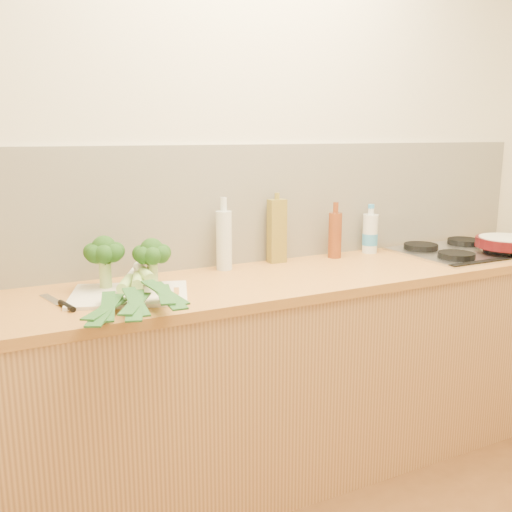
{
  "coord_description": "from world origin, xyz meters",
  "views": [
    {
      "loc": [
        -1.15,
        -0.84,
        1.49
      ],
      "look_at": [
        -0.18,
        1.1,
        1.02
      ],
      "focal_mm": 40.0,
      "sensor_mm": 36.0,
      "label": 1
    }
  ],
  "objects_px": {
    "chopping_board": "(129,295)",
    "skillet": "(507,242)",
    "chefs_knife": "(63,304)",
    "gas_hob": "(461,250)"
  },
  "relations": [
    {
      "from": "chopping_board",
      "to": "skillet",
      "type": "distance_m",
      "value": 1.86
    },
    {
      "from": "chopping_board",
      "to": "chefs_knife",
      "type": "distance_m",
      "value": 0.24
    },
    {
      "from": "gas_hob",
      "to": "chefs_knife",
      "type": "relative_size",
      "value": 2.09
    },
    {
      "from": "gas_hob",
      "to": "skillet",
      "type": "xyz_separation_m",
      "value": [
        0.17,
        -0.13,
        0.05
      ]
    },
    {
      "from": "gas_hob",
      "to": "chopping_board",
      "type": "height_order",
      "value": "gas_hob"
    },
    {
      "from": "chopping_board",
      "to": "chefs_knife",
      "type": "bearing_deg",
      "value": -156.27
    },
    {
      "from": "chefs_knife",
      "to": "skillet",
      "type": "relative_size",
      "value": 0.64
    },
    {
      "from": "gas_hob",
      "to": "chopping_board",
      "type": "xyz_separation_m",
      "value": [
        -1.68,
        -0.02,
        -0.01
      ]
    },
    {
      "from": "chefs_knife",
      "to": "skillet",
      "type": "bearing_deg",
      "value": -16.02
    },
    {
      "from": "skillet",
      "to": "chopping_board",
      "type": "bearing_deg",
      "value": 176.64
    }
  ]
}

